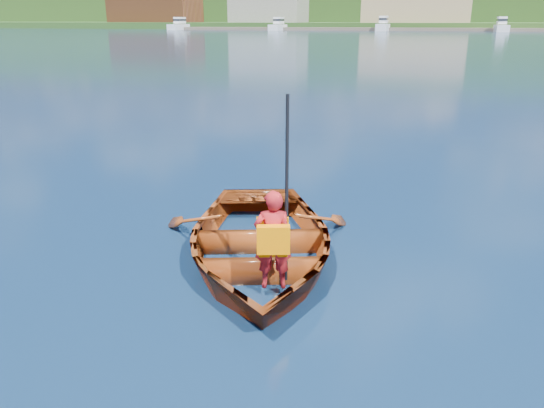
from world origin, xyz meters
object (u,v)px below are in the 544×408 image
at_px(rowboat, 258,242).
at_px(child_paddler, 273,239).
at_px(dock, 475,30).
at_px(marina_yachts, 488,26).

bearing_deg(rowboat, child_paddler, -61.55).
height_order(rowboat, dock, dock).
distance_m(rowboat, child_paddler, 1.00).
bearing_deg(marina_yachts, dock, 119.27).
distance_m(dock, marina_yachts, 5.42).
xyz_separation_m(child_paddler, marina_yachts, (12.56, 143.49, 0.64)).
xyz_separation_m(dock, marina_yachts, (2.61, -4.66, 0.90)).
bearing_deg(child_paddler, dock, 86.16).
relative_size(child_paddler, dock, 0.01).
xyz_separation_m(rowboat, child_paddler, (0.43, -0.80, 0.42)).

